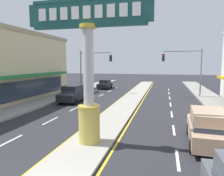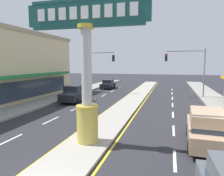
{
  "view_description": "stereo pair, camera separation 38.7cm",
  "coord_description": "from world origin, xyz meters",
  "px_view_note": "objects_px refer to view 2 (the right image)",
  "views": [
    {
      "loc": [
        3.86,
        -4.75,
        4.37
      ],
      "look_at": [
        0.19,
        9.75,
        2.6
      ],
      "focal_mm": 33.53,
      "sensor_mm": 36.0,
      "label": 1
    },
    {
      "loc": [
        4.23,
        -4.65,
        4.37
      ],
      "look_at": [
        0.19,
        9.75,
        2.6
      ],
      "focal_mm": 33.53,
      "sensor_mm": 36.0,
      "label": 2
    }
  ],
  "objects_px": {
    "district_sign": "(87,70)",
    "traffic_light_left_side": "(95,64)",
    "traffic_light_right_side": "(189,64)",
    "sedan_near_right_lane": "(108,84)",
    "suv_near_left_lane": "(75,93)",
    "suv_far_right_lane": "(207,128)"
  },
  "relations": [
    {
      "from": "sedan_near_right_lane",
      "to": "suv_far_right_lane",
      "type": "height_order",
      "value": "suv_far_right_lane"
    },
    {
      "from": "district_sign",
      "to": "traffic_light_left_side",
      "type": "relative_size",
      "value": 1.21
    },
    {
      "from": "traffic_light_right_side",
      "to": "sedan_near_right_lane",
      "type": "distance_m",
      "value": 14.71
    },
    {
      "from": "district_sign",
      "to": "suv_far_right_lane",
      "type": "bearing_deg",
      "value": 13.25
    },
    {
      "from": "suv_far_right_lane",
      "to": "suv_near_left_lane",
      "type": "relative_size",
      "value": 1.01
    },
    {
      "from": "traffic_light_left_side",
      "to": "traffic_light_right_side",
      "type": "distance_m",
      "value": 12.97
    },
    {
      "from": "district_sign",
      "to": "sedan_near_right_lane",
      "type": "relative_size",
      "value": 1.73
    },
    {
      "from": "traffic_light_left_side",
      "to": "sedan_near_right_lane",
      "type": "height_order",
      "value": "traffic_light_left_side"
    },
    {
      "from": "sedan_near_right_lane",
      "to": "suv_far_right_lane",
      "type": "bearing_deg",
      "value": -61.72
    },
    {
      "from": "traffic_light_left_side",
      "to": "suv_near_left_lane",
      "type": "relative_size",
      "value": 1.34
    },
    {
      "from": "district_sign",
      "to": "traffic_light_left_side",
      "type": "xyz_separation_m",
      "value": [
        -6.47,
        18.64,
        0.2
      ]
    },
    {
      "from": "traffic_light_right_side",
      "to": "suv_near_left_lane",
      "type": "height_order",
      "value": "traffic_light_right_side"
    },
    {
      "from": "suv_near_left_lane",
      "to": "suv_far_right_lane",
      "type": "bearing_deg",
      "value": -38.92
    },
    {
      "from": "district_sign",
      "to": "suv_near_left_lane",
      "type": "relative_size",
      "value": 1.62
    },
    {
      "from": "traffic_light_right_side",
      "to": "sedan_near_right_lane",
      "type": "bearing_deg",
      "value": 152.27
    },
    {
      "from": "sedan_near_right_lane",
      "to": "district_sign",
      "type": "bearing_deg",
      "value": -75.8
    },
    {
      "from": "traffic_light_right_side",
      "to": "traffic_light_left_side",
      "type": "bearing_deg",
      "value": 176.25
    },
    {
      "from": "district_sign",
      "to": "traffic_light_left_side",
      "type": "bearing_deg",
      "value": 109.15
    },
    {
      "from": "traffic_light_right_side",
      "to": "suv_far_right_lane",
      "type": "relative_size",
      "value": 1.32
    },
    {
      "from": "traffic_light_left_side",
      "to": "district_sign",
      "type": "bearing_deg",
      "value": -70.85
    },
    {
      "from": "district_sign",
      "to": "suv_near_left_lane",
      "type": "height_order",
      "value": "district_sign"
    },
    {
      "from": "traffic_light_left_side",
      "to": "suv_near_left_lane",
      "type": "bearing_deg",
      "value": -87.74
    }
  ]
}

